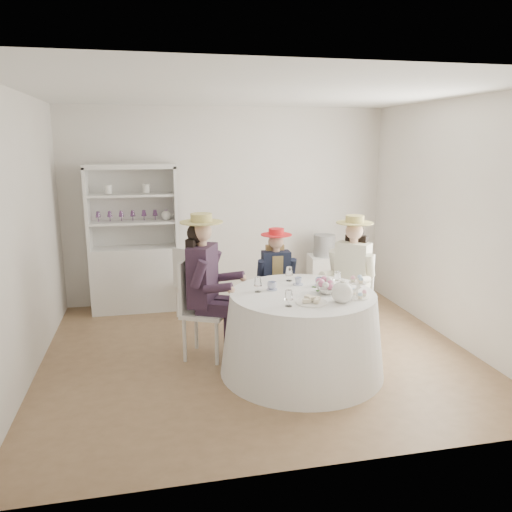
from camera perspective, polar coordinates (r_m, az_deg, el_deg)
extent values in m
plane|color=brown|center=(5.51, 0.22, -10.94)|extent=(4.50, 4.50, 0.00)
plane|color=white|center=(5.06, 0.25, 18.27)|extent=(4.50, 4.50, 0.00)
plane|color=silver|center=(7.06, -3.23, 5.75)|extent=(4.50, 0.00, 4.50)
plane|color=silver|center=(3.23, 7.79, -2.93)|extent=(4.50, 0.00, 4.50)
plane|color=silver|center=(5.14, -25.12, 1.85)|extent=(0.00, 4.50, 4.50)
plane|color=silver|center=(6.00, 21.77, 3.58)|extent=(0.00, 4.50, 4.50)
cone|color=white|center=(4.97, 5.26, -8.77)|extent=(1.61, 1.61, 0.79)
cylinder|color=white|center=(4.84, 5.36, -4.31)|extent=(1.41, 1.41, 0.02)
cube|color=silver|center=(6.91, -13.54, -2.51)|extent=(1.23, 0.75, 0.87)
cube|color=silver|center=(6.92, -13.92, 5.61)|extent=(1.11, 0.38, 1.06)
cube|color=silver|center=(6.68, -14.21, 9.91)|extent=(1.23, 0.75, 0.06)
cube|color=silver|center=(6.77, -18.70, 5.16)|extent=(0.16, 0.42, 1.06)
cube|color=silver|center=(6.73, -9.20, 5.63)|extent=(0.16, 0.42, 1.06)
cube|color=silver|center=(6.75, -13.88, 3.79)|extent=(1.14, 0.68, 0.03)
cube|color=silver|center=(6.71, -14.04, 6.79)|extent=(1.14, 0.68, 0.03)
sphere|color=white|center=(6.74, -10.23, 4.61)|extent=(0.13, 0.13, 0.13)
cube|color=silver|center=(7.25, 7.70, -2.46)|extent=(0.45, 0.45, 0.64)
cylinder|color=black|center=(7.14, 7.81, 1.21)|extent=(0.33, 0.33, 0.30)
cube|color=silver|center=(5.26, -5.79, -6.46)|extent=(0.58, 0.58, 0.04)
cylinder|color=silver|center=(5.14, -4.51, -9.87)|extent=(0.04, 0.04, 0.48)
cylinder|color=silver|center=(5.45, -3.38, -8.51)|extent=(0.04, 0.04, 0.48)
cylinder|color=silver|center=(5.25, -8.17, -9.46)|extent=(0.04, 0.04, 0.48)
cylinder|color=silver|center=(5.56, -6.85, -8.16)|extent=(0.04, 0.04, 0.48)
cube|color=silver|center=(5.24, -7.88, -3.24)|extent=(0.21, 0.39, 0.54)
cube|color=black|center=(5.15, -6.12, -2.22)|extent=(0.36, 0.45, 0.63)
cube|color=black|center=(5.10, -4.78, -6.02)|extent=(0.39, 0.29, 0.13)
cylinder|color=black|center=(5.18, -3.09, -9.56)|extent=(0.11, 0.11, 0.50)
cylinder|color=black|center=(4.91, -6.53, -2.06)|extent=(0.21, 0.17, 0.30)
cube|color=black|center=(5.28, -4.12, -5.35)|extent=(0.39, 0.29, 0.13)
cylinder|color=black|center=(5.35, -2.49, -8.79)|extent=(0.11, 0.11, 0.50)
cylinder|color=black|center=(5.32, -4.90, -0.85)|extent=(0.21, 0.17, 0.30)
cylinder|color=#D8A889|center=(5.07, -6.21, 1.45)|extent=(0.10, 0.10, 0.09)
sphere|color=#D8A889|center=(5.05, -6.24, 2.78)|extent=(0.21, 0.21, 0.21)
sphere|color=black|center=(5.07, -6.76, 2.62)|extent=(0.21, 0.21, 0.21)
cube|color=black|center=(5.13, -7.08, -0.17)|extent=(0.19, 0.27, 0.41)
cylinder|color=tan|center=(5.03, -6.27, 3.87)|extent=(0.43, 0.43, 0.01)
cylinder|color=tan|center=(5.03, -6.28, 4.36)|extent=(0.22, 0.22, 0.09)
cube|color=silver|center=(5.91, 2.30, -5.10)|extent=(0.37, 0.37, 0.04)
cylinder|color=silver|center=(5.81, 1.21, -7.54)|extent=(0.03, 0.03, 0.39)
cylinder|color=silver|center=(5.87, 3.96, -7.35)|extent=(0.03, 0.03, 0.39)
cylinder|color=silver|center=(6.08, 0.66, -6.61)|extent=(0.03, 0.03, 0.39)
cylinder|color=silver|center=(6.13, 3.30, -6.44)|extent=(0.03, 0.03, 0.39)
cube|color=silver|center=(5.99, 1.99, -2.44)|extent=(0.34, 0.04, 0.45)
cube|color=#1A2035|center=(5.83, 2.29, -1.95)|extent=(0.33, 0.19, 0.52)
cube|color=tan|center=(5.83, 2.29, -1.95)|extent=(0.13, 0.20, 0.45)
cube|color=#1A2035|center=(5.77, 1.76, -4.79)|extent=(0.12, 0.31, 0.11)
cylinder|color=#1A2035|center=(5.74, 2.00, -7.72)|extent=(0.09, 0.09, 0.41)
cylinder|color=#1A2035|center=(5.74, 0.57, -1.53)|extent=(0.08, 0.16, 0.25)
cube|color=#1A2035|center=(5.80, 3.32, -4.70)|extent=(0.12, 0.31, 0.11)
cylinder|color=#1A2035|center=(5.78, 3.58, -7.61)|extent=(0.09, 0.09, 0.41)
cylinder|color=#1A2035|center=(5.82, 4.15, -1.36)|extent=(0.08, 0.16, 0.25)
cylinder|color=#D8A889|center=(5.76, 2.32, 0.71)|extent=(0.08, 0.08, 0.07)
sphere|color=#D8A889|center=(5.75, 2.32, 1.67)|extent=(0.17, 0.17, 0.17)
sphere|color=tan|center=(5.79, 2.24, 1.61)|extent=(0.17, 0.17, 0.17)
cube|color=tan|center=(5.86, 2.15, -0.34)|extent=(0.22, 0.08, 0.34)
cylinder|color=red|center=(5.73, 2.33, 2.46)|extent=(0.36, 0.36, 0.01)
cylinder|color=red|center=(5.72, 2.34, 2.81)|extent=(0.18, 0.18, 0.07)
cube|color=silver|center=(5.80, 10.75, -5.06)|extent=(0.58, 0.58, 0.04)
cylinder|color=silver|center=(5.80, 8.54, -7.46)|extent=(0.04, 0.04, 0.45)
cylinder|color=silver|center=(5.68, 11.58, -8.00)|extent=(0.04, 0.04, 0.45)
cylinder|color=silver|center=(6.08, 9.79, -6.52)|extent=(0.04, 0.04, 0.45)
cylinder|color=silver|center=(5.97, 12.71, -7.01)|extent=(0.04, 0.04, 0.45)
cube|color=silver|center=(5.89, 11.52, -2.03)|extent=(0.30, 0.29, 0.51)
cube|color=silver|center=(5.72, 10.98, -1.40)|extent=(0.41, 0.40, 0.59)
cube|color=silver|center=(5.70, 9.47, -4.47)|extent=(0.34, 0.34, 0.12)
cylinder|color=silver|center=(5.68, 8.79, -7.79)|extent=(0.10, 0.10, 0.47)
cylinder|color=silver|center=(5.74, 8.91, -0.53)|extent=(0.19, 0.19, 0.28)
cube|color=silver|center=(5.64, 11.19, -4.74)|extent=(0.34, 0.34, 0.12)
cylinder|color=silver|center=(5.61, 10.52, -8.11)|extent=(0.10, 0.10, 0.47)
cylinder|color=silver|center=(5.59, 12.87, -1.06)|extent=(0.19, 0.19, 0.28)
cylinder|color=#D8A889|center=(5.65, 11.12, 1.71)|extent=(0.09, 0.09, 0.08)
sphere|color=#D8A889|center=(5.63, 11.17, 2.83)|extent=(0.19, 0.19, 0.19)
sphere|color=black|center=(5.68, 11.33, 2.74)|extent=(0.19, 0.19, 0.19)
cube|color=black|center=(5.75, 11.36, 0.44)|extent=(0.23, 0.23, 0.39)
cylinder|color=tan|center=(5.62, 11.21, 3.75)|extent=(0.41, 0.41, 0.01)
cylinder|color=tan|center=(5.61, 11.23, 4.16)|extent=(0.20, 0.20, 0.08)
cube|color=silver|center=(6.53, -7.17, -3.18)|extent=(0.54, 0.54, 0.04)
cylinder|color=silver|center=(6.64, -5.29, -4.84)|extent=(0.03, 0.03, 0.42)
cylinder|color=silver|center=(6.80, -7.48, -4.47)|extent=(0.03, 0.03, 0.42)
cylinder|color=silver|center=(6.40, -6.73, -5.57)|extent=(0.03, 0.03, 0.42)
cylinder|color=silver|center=(6.56, -8.97, -5.16)|extent=(0.03, 0.03, 0.42)
cube|color=silver|center=(6.33, -8.09, -1.32)|extent=(0.30, 0.25, 0.48)
imported|color=white|center=(4.90, 1.84, -3.48)|extent=(0.12, 0.12, 0.07)
imported|color=white|center=(5.09, 4.84, -2.92)|extent=(0.09, 0.09, 0.07)
imported|color=white|center=(5.08, 7.32, -2.98)|extent=(0.12, 0.12, 0.07)
imported|color=white|center=(4.84, 8.12, -3.95)|extent=(0.24, 0.24, 0.05)
sphere|color=#CB6591|center=(4.85, 8.43, -3.22)|extent=(0.06, 0.06, 0.06)
sphere|color=white|center=(4.88, 8.19, -3.12)|extent=(0.06, 0.06, 0.06)
sphere|color=#CB6591|center=(4.89, 7.80, -3.08)|extent=(0.06, 0.06, 0.06)
sphere|color=white|center=(4.87, 7.43, -3.11)|extent=(0.06, 0.06, 0.06)
sphere|color=#CB6591|center=(4.85, 7.20, -3.19)|extent=(0.06, 0.06, 0.06)
sphere|color=white|center=(4.82, 7.21, -3.30)|extent=(0.06, 0.06, 0.06)
sphere|color=#CB6591|center=(4.79, 7.45, -3.40)|extent=(0.06, 0.06, 0.06)
sphere|color=white|center=(4.78, 7.84, -3.44)|extent=(0.06, 0.06, 0.06)
sphere|color=#CB6591|center=(4.79, 8.22, -3.41)|extent=(0.06, 0.06, 0.06)
sphere|color=white|center=(4.82, 8.45, -3.33)|extent=(0.06, 0.06, 0.06)
sphere|color=white|center=(4.59, 9.82, -4.13)|extent=(0.20, 0.20, 0.20)
cylinder|color=white|center=(4.63, 11.23, -3.89)|extent=(0.12, 0.03, 0.10)
cylinder|color=white|center=(4.56, 9.86, -2.94)|extent=(0.04, 0.04, 0.02)
cylinder|color=white|center=(4.54, 6.36, -5.30)|extent=(0.29, 0.29, 0.01)
cube|color=beige|center=(4.49, 5.79, -5.12)|extent=(0.07, 0.04, 0.03)
cube|color=beige|center=(4.52, 6.37, -4.84)|extent=(0.07, 0.06, 0.03)
cube|color=beige|center=(4.56, 6.94, -4.85)|extent=(0.08, 0.07, 0.03)
cube|color=beige|center=(4.56, 5.94, -4.70)|extent=(0.08, 0.08, 0.03)
cube|color=beige|center=(4.50, 6.95, -5.12)|extent=(0.07, 0.08, 0.03)
cylinder|color=white|center=(4.76, 11.47, -4.60)|extent=(0.22, 0.22, 0.01)
cylinder|color=white|center=(4.75, 11.51, -3.83)|extent=(0.02, 0.02, 0.14)
cylinder|color=white|center=(4.73, 11.54, -3.00)|extent=(0.16, 0.16, 0.01)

